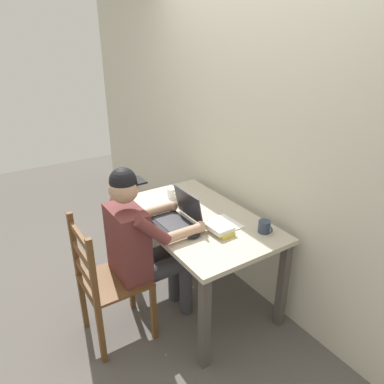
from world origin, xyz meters
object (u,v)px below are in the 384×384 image
(coffee_mug_dark, at_px, (265,227))
(book_stack_main, at_px, (220,229))
(seated_person, at_px, (143,241))
(coffee_mug_white, at_px, (172,193))
(computer_mouse, at_px, (194,236))
(wooden_chair, at_px, (107,282))
(laptop, at_px, (179,216))
(desk, at_px, (197,228))

(coffee_mug_dark, height_order, book_stack_main, coffee_mug_dark)
(seated_person, distance_m, book_stack_main, 0.54)
(coffee_mug_white, bearing_deg, computer_mouse, -16.99)
(wooden_chair, bearing_deg, coffee_mug_dark, 67.32)
(seated_person, distance_m, laptop, 0.32)
(wooden_chair, xyz_separation_m, coffee_mug_dark, (0.42, 1.01, 0.31))
(seated_person, height_order, computer_mouse, seated_person)
(coffee_mug_dark, bearing_deg, coffee_mug_white, -162.80)
(computer_mouse, bearing_deg, wooden_chair, -111.10)
(wooden_chair, relative_size, coffee_mug_white, 8.19)
(seated_person, height_order, coffee_mug_white, seated_person)
(desk, distance_m, wooden_chair, 0.77)
(computer_mouse, distance_m, coffee_mug_dark, 0.50)
(desk, relative_size, seated_person, 1.03)
(computer_mouse, bearing_deg, laptop, 174.06)
(desk, xyz_separation_m, wooden_chair, (0.02, -0.75, -0.17))
(computer_mouse, height_order, coffee_mug_dark, coffee_mug_dark)
(computer_mouse, relative_size, coffee_mug_dark, 0.82)
(coffee_mug_dark, bearing_deg, desk, -149.32)
(seated_person, bearing_deg, desk, 92.73)
(laptop, relative_size, computer_mouse, 3.30)
(seated_person, relative_size, book_stack_main, 6.19)
(laptop, distance_m, coffee_mug_white, 0.42)
(seated_person, bearing_deg, computer_mouse, 52.35)
(seated_person, relative_size, laptop, 3.81)
(desk, bearing_deg, seated_person, -87.27)
(computer_mouse, height_order, book_stack_main, book_stack_main)
(coffee_mug_white, bearing_deg, wooden_chair, -61.39)
(desk, relative_size, wooden_chair, 1.36)
(seated_person, relative_size, coffee_mug_dark, 10.29)
(laptop, bearing_deg, computer_mouse, -5.94)
(desk, relative_size, coffee_mug_dark, 10.62)
(laptop, relative_size, book_stack_main, 1.62)
(coffee_mug_dark, bearing_deg, computer_mouse, -114.61)
(laptop, relative_size, coffee_mug_white, 2.84)
(seated_person, height_order, wooden_chair, seated_person)
(desk, bearing_deg, coffee_mug_white, 179.13)
(desk, height_order, seated_person, seated_person)
(laptop, bearing_deg, wooden_chair, -87.61)
(computer_mouse, bearing_deg, coffee_mug_dark, 65.39)
(wooden_chair, xyz_separation_m, coffee_mug_white, (-0.41, 0.75, 0.32))
(seated_person, xyz_separation_m, laptop, (-0.02, 0.31, 0.10))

